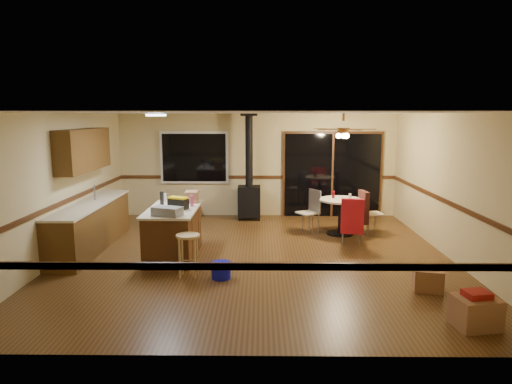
{
  "coord_description": "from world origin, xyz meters",
  "views": [
    {
      "loc": [
        0.1,
        -8.04,
        2.56
      ],
      "look_at": [
        0.0,
        0.3,
        1.15
      ],
      "focal_mm": 32.0,
      "sensor_mm": 36.0,
      "label": 1
    }
  ],
  "objects_px": {
    "chair_right": "(365,207)",
    "toolbox_black": "(178,204)",
    "toolbox_grey": "(167,211)",
    "chair_left": "(312,206)",
    "kitchen_island": "(174,232)",
    "box_corner_a": "(475,312)",
    "dining_table": "(341,210)",
    "bar_stool": "(188,255)",
    "wood_stove": "(249,190)",
    "chair_near": "(352,216)",
    "box_under_window": "(190,211)",
    "box_corner_b": "(428,280)",
    "blue_bucket": "(221,270)"
  },
  "relations": [
    {
      "from": "chair_right",
      "to": "toolbox_black",
      "type": "bearing_deg",
      "value": -155.41
    },
    {
      "from": "toolbox_grey",
      "to": "chair_left",
      "type": "height_order",
      "value": "toolbox_grey"
    },
    {
      "from": "kitchen_island",
      "to": "box_corner_a",
      "type": "height_order",
      "value": "kitchen_island"
    },
    {
      "from": "chair_left",
      "to": "dining_table",
      "type": "bearing_deg",
      "value": -14.31
    },
    {
      "from": "bar_stool",
      "to": "dining_table",
      "type": "height_order",
      "value": "dining_table"
    },
    {
      "from": "wood_stove",
      "to": "bar_stool",
      "type": "distance_m",
      "value": 4.2
    },
    {
      "from": "chair_near",
      "to": "box_under_window",
      "type": "relative_size",
      "value": 1.5
    },
    {
      "from": "toolbox_black",
      "to": "dining_table",
      "type": "bearing_deg",
      "value": 27.66
    },
    {
      "from": "chair_left",
      "to": "box_under_window",
      "type": "xyz_separation_m",
      "value": [
        -2.9,
        1.33,
        -0.4
      ]
    },
    {
      "from": "bar_stool",
      "to": "box_corner_b",
      "type": "height_order",
      "value": "bar_stool"
    },
    {
      "from": "blue_bucket",
      "to": "toolbox_black",
      "type": "bearing_deg",
      "value": 128.62
    },
    {
      "from": "chair_right",
      "to": "kitchen_island",
      "type": "bearing_deg",
      "value": -156.86
    },
    {
      "from": "toolbox_black",
      "to": "blue_bucket",
      "type": "bearing_deg",
      "value": -51.38
    },
    {
      "from": "blue_bucket",
      "to": "box_corner_a",
      "type": "xyz_separation_m",
      "value": [
        3.24,
        -1.66,
        0.06
      ]
    },
    {
      "from": "toolbox_grey",
      "to": "dining_table",
      "type": "bearing_deg",
      "value": 34.15
    },
    {
      "from": "dining_table",
      "to": "chair_right",
      "type": "distance_m",
      "value": 0.52
    },
    {
      "from": "wood_stove",
      "to": "chair_near",
      "type": "xyz_separation_m",
      "value": [
        2.09,
        -2.32,
        -0.13
      ]
    },
    {
      "from": "box_under_window",
      "to": "box_corner_b",
      "type": "relative_size",
      "value": 1.15
    },
    {
      "from": "wood_stove",
      "to": "box_corner_a",
      "type": "relative_size",
      "value": 5.02
    },
    {
      "from": "box_under_window",
      "to": "box_corner_b",
      "type": "xyz_separation_m",
      "value": [
        4.25,
        -4.7,
        -0.02
      ]
    },
    {
      "from": "toolbox_grey",
      "to": "box_corner_a",
      "type": "relative_size",
      "value": 0.96
    },
    {
      "from": "box_corner_a",
      "to": "box_under_window",
      "type": "bearing_deg",
      "value": 126.78
    },
    {
      "from": "toolbox_grey",
      "to": "dining_table",
      "type": "relative_size",
      "value": 0.52
    },
    {
      "from": "box_corner_b",
      "to": "blue_bucket",
      "type": "bearing_deg",
      "value": 171.33
    },
    {
      "from": "box_corner_a",
      "to": "dining_table",
      "type": "bearing_deg",
      "value": 101.47
    },
    {
      "from": "blue_bucket",
      "to": "chair_right",
      "type": "xyz_separation_m",
      "value": [
        2.87,
        2.77,
        0.47
      ]
    },
    {
      "from": "blue_bucket",
      "to": "box_corner_b",
      "type": "xyz_separation_m",
      "value": [
        3.09,
        -0.47,
        0.03
      ]
    },
    {
      "from": "blue_bucket",
      "to": "chair_left",
      "type": "distance_m",
      "value": 3.41
    },
    {
      "from": "toolbox_black",
      "to": "bar_stool",
      "type": "relative_size",
      "value": 0.5
    },
    {
      "from": "chair_left",
      "to": "toolbox_grey",
      "type": "bearing_deg",
      "value": -138.29
    },
    {
      "from": "dining_table",
      "to": "box_corner_b",
      "type": "height_order",
      "value": "dining_table"
    },
    {
      "from": "blue_bucket",
      "to": "dining_table",
      "type": "height_order",
      "value": "dining_table"
    },
    {
      "from": "box_corner_b",
      "to": "chair_left",
      "type": "bearing_deg",
      "value": 111.87
    },
    {
      "from": "kitchen_island",
      "to": "blue_bucket",
      "type": "bearing_deg",
      "value": -49.51
    },
    {
      "from": "dining_table",
      "to": "chair_right",
      "type": "relative_size",
      "value": 1.32
    },
    {
      "from": "kitchen_island",
      "to": "chair_right",
      "type": "distance_m",
      "value": 4.17
    },
    {
      "from": "wood_stove",
      "to": "bar_stool",
      "type": "bearing_deg",
      "value": -101.97
    },
    {
      "from": "blue_bucket",
      "to": "bar_stool",
      "type": "bearing_deg",
      "value": 170.78
    },
    {
      "from": "box_corner_a",
      "to": "box_corner_b",
      "type": "height_order",
      "value": "box_corner_a"
    },
    {
      "from": "blue_bucket",
      "to": "dining_table",
      "type": "distance_m",
      "value": 3.64
    },
    {
      "from": "wood_stove",
      "to": "dining_table",
      "type": "distance_m",
      "value": 2.48
    },
    {
      "from": "chair_right",
      "to": "chair_left",
      "type": "bearing_deg",
      "value": 173.36
    },
    {
      "from": "chair_right",
      "to": "box_under_window",
      "type": "bearing_deg",
      "value": 160.06
    },
    {
      "from": "toolbox_grey",
      "to": "toolbox_black",
      "type": "relative_size",
      "value": 1.4
    },
    {
      "from": "box_under_window",
      "to": "kitchen_island",
      "type": "bearing_deg",
      "value": -86.43
    },
    {
      "from": "toolbox_grey",
      "to": "chair_right",
      "type": "relative_size",
      "value": 0.69
    },
    {
      "from": "dining_table",
      "to": "chair_near",
      "type": "xyz_separation_m",
      "value": [
        0.08,
        -0.88,
        0.06
      ]
    },
    {
      "from": "kitchen_island",
      "to": "box_corner_b",
      "type": "xyz_separation_m",
      "value": [
        4.06,
        -1.6,
        -0.29
      ]
    },
    {
      "from": "bar_stool",
      "to": "blue_bucket",
      "type": "xyz_separation_m",
      "value": [
        0.53,
        -0.09,
        -0.22
      ]
    },
    {
      "from": "box_under_window",
      "to": "toolbox_black",
      "type": "bearing_deg",
      "value": -84.47
    }
  ]
}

